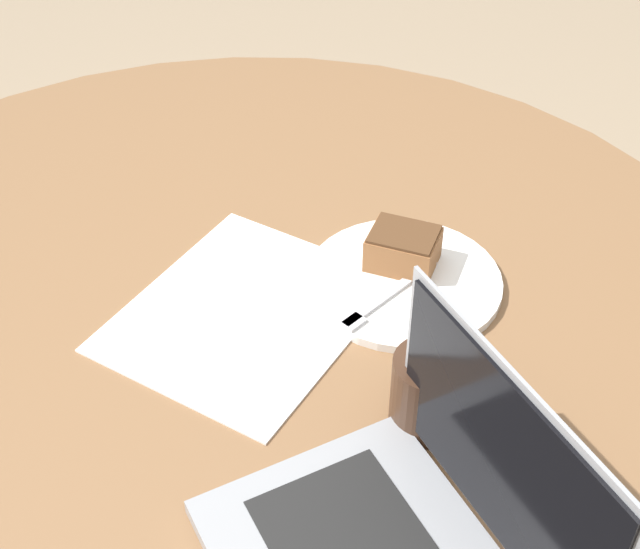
{
  "coord_description": "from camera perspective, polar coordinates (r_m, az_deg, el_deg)",
  "views": [
    {
      "loc": [
        -0.8,
        -0.21,
        1.5
      ],
      "look_at": [
        0.04,
        -0.1,
        0.79
      ],
      "focal_mm": 50.0,
      "sensor_mm": 36.0,
      "label": 1
    }
  ],
  "objects": [
    {
      "name": "coffee_glass",
      "position": [
        0.96,
        7.04,
        -7.46
      ],
      "size": [
        0.08,
        0.08,
        0.09
      ],
      "color": "#3D2619",
      "rests_on": "dining_table"
    },
    {
      "name": "paper_document",
      "position": [
        1.11,
        -4.78,
        -2.57
      ],
      "size": [
        0.4,
        0.38,
        0.0
      ],
      "rotation": [
        0.0,
        0.0,
        -0.42
      ],
      "color": "white",
      "rests_on": "dining_table"
    },
    {
      "name": "dining_table",
      "position": [
        1.21,
        -5.12,
        -7.35
      ],
      "size": [
        1.39,
        1.39,
        0.75
      ],
      "color": "brown",
      "rests_on": "ground_plane"
    },
    {
      "name": "fork",
      "position": [
        1.11,
        3.92,
        -1.63
      ],
      "size": [
        0.15,
        0.12,
        0.0
      ],
      "rotation": [
        0.0,
        0.0,
        2.49
      ],
      "color": "silver",
      "rests_on": "plate"
    },
    {
      "name": "plate",
      "position": [
        1.15,
        5.37,
        -0.43
      ],
      "size": [
        0.25,
        0.25,
        0.01
      ],
      "color": "white",
      "rests_on": "dining_table"
    },
    {
      "name": "cake_slice",
      "position": [
        1.15,
        5.34,
        1.68
      ],
      "size": [
        0.09,
        0.1,
        0.05
      ],
      "rotation": [
        0.0,
        0.0,
        4.47
      ],
      "color": "brown",
      "rests_on": "plate"
    }
  ]
}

